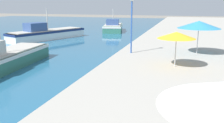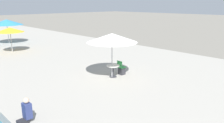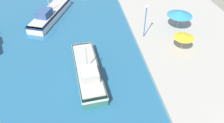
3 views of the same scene
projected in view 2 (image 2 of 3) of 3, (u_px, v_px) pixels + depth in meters
name	position (u px, v px, depth m)	size (l,w,h in m)	color
cafe_umbrella_pink	(112.00, 38.00, 12.75)	(3.00, 3.00, 2.70)	#B7B7B7
cafe_umbrella_white	(10.00, 30.00, 19.78)	(2.45, 2.45, 2.28)	#B7B7B7
cafe_umbrella_striped	(7.00, 22.00, 24.19)	(3.43, 3.43, 2.67)	#B7B7B7
cafe_table	(113.00, 69.00, 13.31)	(0.80, 0.80, 0.74)	#333338
cafe_chair_left	(122.00, 70.00, 13.82)	(0.45, 0.42, 0.91)	#2D2D33
person_at_quay	(26.00, 112.00, 8.23)	(0.53, 0.36, 0.98)	#232328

